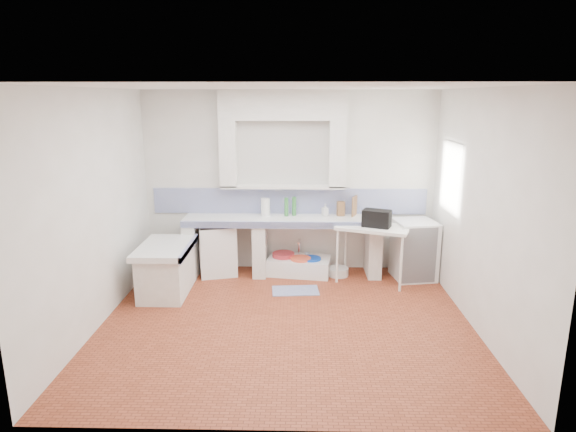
{
  "coord_description": "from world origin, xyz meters",
  "views": [
    {
      "loc": [
        0.15,
        -5.5,
        2.71
      ],
      "look_at": [
        0.0,
        1.0,
        1.1
      ],
      "focal_mm": 30.43,
      "sensor_mm": 36.0,
      "label": 1
    }
  ],
  "objects_px": {
    "sink": "(299,267)",
    "side_table": "(372,254)",
    "fridge": "(414,250)",
    "stove": "(218,249)"
  },
  "relations": [
    {
      "from": "stove",
      "to": "fridge",
      "type": "distance_m",
      "value": 3.01
    },
    {
      "from": "sink",
      "to": "fridge",
      "type": "distance_m",
      "value": 1.77
    },
    {
      "from": "sink",
      "to": "side_table",
      "type": "bearing_deg",
      "value": -6.29
    },
    {
      "from": "stove",
      "to": "side_table",
      "type": "bearing_deg",
      "value": -21.3
    },
    {
      "from": "stove",
      "to": "sink",
      "type": "xyz_separation_m",
      "value": [
        1.27,
        0.01,
        -0.28
      ]
    },
    {
      "from": "stove",
      "to": "fridge",
      "type": "height_order",
      "value": "fridge"
    },
    {
      "from": "side_table",
      "to": "stove",
      "type": "bearing_deg",
      "value": -166.58
    },
    {
      "from": "sink",
      "to": "side_table",
      "type": "relative_size",
      "value": 0.93
    },
    {
      "from": "sink",
      "to": "fridge",
      "type": "bearing_deg",
      "value": 4.58
    },
    {
      "from": "side_table",
      "to": "fridge",
      "type": "xyz_separation_m",
      "value": [
        0.66,
        0.16,
        0.02
      ]
    }
  ]
}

